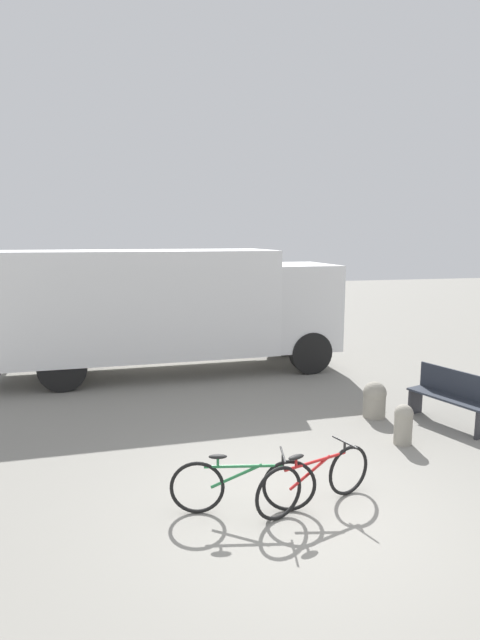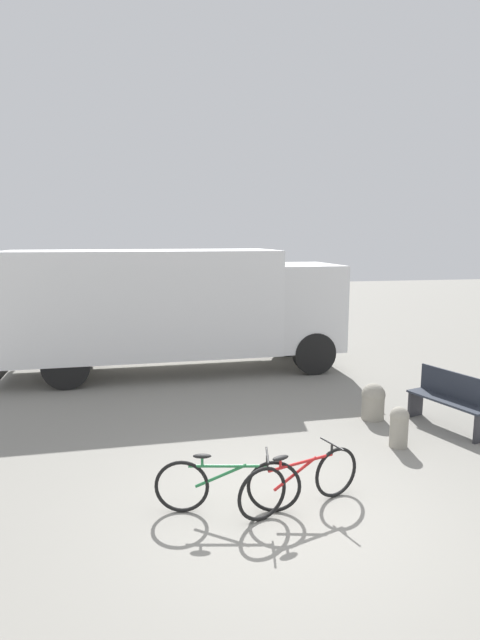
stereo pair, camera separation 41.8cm
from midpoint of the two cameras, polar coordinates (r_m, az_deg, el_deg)
ground_plane at (r=6.44m, az=4.98°, el=-21.00°), size 60.00×60.00×0.00m
delivery_truck at (r=12.15m, az=-9.03°, el=1.78°), size 8.05×2.40×2.97m
park_bench at (r=9.49m, az=21.76°, el=-8.05°), size 0.81×1.51×0.97m
bicycle_near at (r=6.24m, az=-1.68°, el=-18.33°), size 1.73×0.50×0.74m
bicycle_middle at (r=6.40m, az=6.63°, el=-17.67°), size 1.68×0.65×0.74m
bollard_near_bench at (r=8.42m, az=16.80°, el=-11.19°), size 0.30×0.30×0.65m
bollard_far_bench at (r=9.50m, az=13.90°, el=-8.75°), size 0.42×0.42×0.67m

